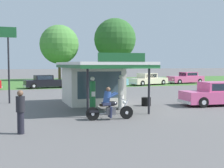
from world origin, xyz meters
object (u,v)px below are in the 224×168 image
(roadside_pole_sign, at_px, (8,52))
(parked_car_back_row_far_left, at_px, (104,81))
(gas_pump_offside, at_px, (121,93))
(parked_car_back_row_left, at_px, (47,82))
(motorcycle_with_rider, at_px, (109,106))
(parked_car_back_row_right, at_px, (186,78))
(featured_classic_sedan, at_px, (221,95))
(parked_car_back_row_centre_left, at_px, (148,80))
(bystander_strolling_foreground, at_px, (124,83))
(gas_pump_nearside, at_px, (93,95))
(bystander_leaning_by_kiosk, at_px, (21,111))
(spare_tire_stack, at_px, (146,102))

(roadside_pole_sign, bearing_deg, parked_car_back_row_far_left, 49.51)
(gas_pump_offside, bearing_deg, roadside_pole_sign, 141.06)
(parked_car_back_row_left, height_order, roadside_pole_sign, roadside_pole_sign)
(parked_car_back_row_far_left, distance_m, roadside_pole_sign, 16.50)
(motorcycle_with_rider, xyz_separation_m, parked_car_back_row_right, (18.74, 22.88, 0.05))
(gas_pump_offside, bearing_deg, motorcycle_with_rider, -119.95)
(featured_classic_sedan, relative_size, parked_car_back_row_centre_left, 0.98)
(featured_classic_sedan, height_order, bystander_strolling_foreground, bystander_strolling_foreground)
(parked_car_back_row_right, xyz_separation_m, parked_car_back_row_left, (-19.23, -2.09, -0.05))
(motorcycle_with_rider, bearing_deg, bystander_strolling_foreground, 66.24)
(parked_car_back_row_centre_left, bearing_deg, gas_pump_offside, -119.73)
(gas_pump_nearside, bearing_deg, roadside_pole_sign, 131.79)
(parked_car_back_row_far_left, xyz_separation_m, parked_car_back_row_left, (-6.54, 0.38, -0.06))
(parked_car_back_row_left, relative_size, bystander_strolling_foreground, 3.43)
(motorcycle_with_rider, height_order, parked_car_back_row_right, motorcycle_with_rider)
(featured_classic_sedan, bearing_deg, parked_car_back_row_right, 63.22)
(gas_pump_offside, distance_m, parked_car_back_row_left, 17.93)
(gas_pump_offside, xyz_separation_m, parked_car_back_row_centre_left, (10.63, 18.61, -0.26))
(parked_car_back_row_centre_left, height_order, bystander_leaning_by_kiosk, bystander_leaning_by_kiosk)
(parked_car_back_row_right, height_order, parked_car_back_row_left, parked_car_back_row_right)
(gas_pump_nearside, height_order, parked_car_back_row_right, gas_pump_nearside)
(bystander_strolling_foreground, bearing_deg, spare_tire_stack, -103.62)
(gas_pump_nearside, relative_size, motorcycle_with_rider, 0.85)
(bystander_leaning_by_kiosk, xyz_separation_m, spare_tire_stack, (7.91, 5.62, -0.62))
(featured_classic_sedan, relative_size, parked_car_back_row_right, 1.02)
(motorcycle_with_rider, xyz_separation_m, parked_car_back_row_left, (-0.49, 20.79, 0.00))
(gas_pump_nearside, xyz_separation_m, parked_car_back_row_right, (18.74, 19.88, -0.19))
(roadside_pole_sign, xyz_separation_m, spare_tire_stack, (8.29, -4.15, -3.22))
(parked_car_back_row_right, xyz_separation_m, parked_car_back_row_far_left, (-12.69, -2.47, 0.01))
(parked_car_back_row_left, relative_size, roadside_pole_sign, 1.04)
(parked_car_back_row_far_left, height_order, spare_tire_stack, parked_car_back_row_far_left)
(parked_car_back_row_centre_left, bearing_deg, parked_car_back_row_far_left, -169.25)
(bystander_leaning_by_kiosk, bearing_deg, gas_pump_nearside, 48.93)
(featured_classic_sedan, height_order, parked_car_back_row_far_left, parked_car_back_row_far_left)
(parked_car_back_row_right, height_order, roadside_pole_sign, roadside_pole_sign)
(parked_car_back_row_far_left, height_order, parked_car_back_row_centre_left, parked_car_back_row_far_left)
(parked_car_back_row_centre_left, height_order, roadside_pole_sign, roadside_pole_sign)
(parked_car_back_row_centre_left, bearing_deg, bystander_leaning_by_kiosk, -125.23)
(gas_pump_nearside, relative_size, parked_car_back_row_left, 0.37)
(parked_car_back_row_right, bearing_deg, gas_pump_nearside, -133.31)
(featured_classic_sedan, height_order, parked_car_back_row_left, featured_classic_sedan)
(gas_pump_offside, relative_size, spare_tire_stack, 3.42)
(featured_classic_sedan, bearing_deg, spare_tire_stack, 165.51)
(gas_pump_nearside, distance_m, featured_classic_sedan, 8.55)
(parked_car_back_row_left, bearing_deg, parked_car_back_row_centre_left, 3.62)
(parked_car_back_row_centre_left, bearing_deg, gas_pump_nearside, -123.59)
(featured_classic_sedan, bearing_deg, parked_car_back_row_far_left, 97.95)
(gas_pump_nearside, xyz_separation_m, bystander_leaning_by_kiosk, (-4.13, -4.73, -0.01))
(parked_car_back_row_far_left, bearing_deg, motorcycle_with_rider, -106.52)
(bystander_leaning_by_kiosk, xyz_separation_m, roadside_pole_sign, (-0.38, 9.77, 2.60))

